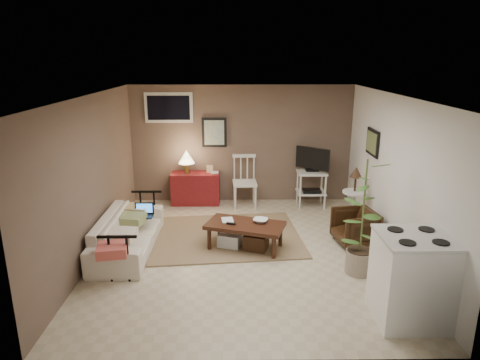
{
  "coord_description": "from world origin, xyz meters",
  "views": [
    {
      "loc": [
        -0.11,
        -6.11,
        2.93
      ],
      "look_at": [
        -0.05,
        0.35,
        1.06
      ],
      "focal_mm": 32.0,
      "sensor_mm": 36.0,
      "label": 1
    }
  ],
  "objects_px": {
    "coffee_table": "(245,234)",
    "sofa": "(127,227)",
    "spindle_chair": "(245,183)",
    "tv_stand": "(312,176)",
    "armchair": "(355,226)",
    "potted_plant": "(363,213)",
    "red_console": "(195,185)",
    "side_table": "(355,190)",
    "stove": "(412,278)"
  },
  "relations": [
    {
      "from": "potted_plant",
      "to": "coffee_table",
      "type": "bearing_deg",
      "value": 153.34
    },
    {
      "from": "spindle_chair",
      "to": "side_table",
      "type": "relative_size",
      "value": 0.93
    },
    {
      "from": "tv_stand",
      "to": "potted_plant",
      "type": "distance_m",
      "value": 2.83
    },
    {
      "from": "red_console",
      "to": "armchair",
      "type": "bearing_deg",
      "value": -36.2
    },
    {
      "from": "armchair",
      "to": "stove",
      "type": "xyz_separation_m",
      "value": [
        0.07,
        -2.07,
        0.21
      ]
    },
    {
      "from": "sofa",
      "to": "red_console",
      "type": "distance_m",
      "value": 2.38
    },
    {
      "from": "sofa",
      "to": "coffee_table",
      "type": "bearing_deg",
      "value": -89.11
    },
    {
      "from": "coffee_table",
      "to": "stove",
      "type": "distance_m",
      "value": 2.67
    },
    {
      "from": "coffee_table",
      "to": "sofa",
      "type": "relative_size",
      "value": 0.66
    },
    {
      "from": "side_table",
      "to": "armchair",
      "type": "height_order",
      "value": "side_table"
    },
    {
      "from": "spindle_chair",
      "to": "stove",
      "type": "xyz_separation_m",
      "value": [
        1.81,
        -3.92,
        0.03
      ]
    },
    {
      "from": "spindle_chair",
      "to": "armchair",
      "type": "relative_size",
      "value": 1.65
    },
    {
      "from": "spindle_chair",
      "to": "tv_stand",
      "type": "height_order",
      "value": "tv_stand"
    },
    {
      "from": "spindle_chair",
      "to": "side_table",
      "type": "distance_m",
      "value": 2.23
    },
    {
      "from": "armchair",
      "to": "stove",
      "type": "relative_size",
      "value": 0.6
    },
    {
      "from": "sofa",
      "to": "potted_plant",
      "type": "height_order",
      "value": "potted_plant"
    },
    {
      "from": "coffee_table",
      "to": "armchair",
      "type": "bearing_deg",
      "value": 5.55
    },
    {
      "from": "tv_stand",
      "to": "armchair",
      "type": "distance_m",
      "value": 1.91
    },
    {
      "from": "armchair",
      "to": "sofa",
      "type": "bearing_deg",
      "value": -97.27
    },
    {
      "from": "side_table",
      "to": "coffee_table",
      "type": "bearing_deg",
      "value": -155.67
    },
    {
      "from": "spindle_chair",
      "to": "red_console",
      "type": "bearing_deg",
      "value": 170.61
    },
    {
      "from": "coffee_table",
      "to": "spindle_chair",
      "type": "relative_size",
      "value": 1.28
    },
    {
      "from": "armchair",
      "to": "spindle_chair",
      "type": "bearing_deg",
      "value": -147.25
    },
    {
      "from": "red_console",
      "to": "stove",
      "type": "relative_size",
      "value": 1.08
    },
    {
      "from": "coffee_table",
      "to": "red_console",
      "type": "xyz_separation_m",
      "value": [
        -0.98,
        2.19,
        0.14
      ]
    },
    {
      "from": "sofa",
      "to": "side_table",
      "type": "height_order",
      "value": "side_table"
    },
    {
      "from": "sofa",
      "to": "armchair",
      "type": "bearing_deg",
      "value": -86.8
    },
    {
      "from": "sofa",
      "to": "armchair",
      "type": "distance_m",
      "value": 3.61
    },
    {
      "from": "side_table",
      "to": "armchair",
      "type": "distance_m",
      "value": 0.81
    },
    {
      "from": "coffee_table",
      "to": "stove",
      "type": "height_order",
      "value": "stove"
    },
    {
      "from": "coffee_table",
      "to": "potted_plant",
      "type": "bearing_deg",
      "value": -26.66
    },
    {
      "from": "red_console",
      "to": "spindle_chair",
      "type": "height_order",
      "value": "red_console"
    },
    {
      "from": "coffee_table",
      "to": "stove",
      "type": "bearing_deg",
      "value": -45.67
    },
    {
      "from": "armchair",
      "to": "potted_plant",
      "type": "distance_m",
      "value": 1.14
    },
    {
      "from": "coffee_table",
      "to": "armchair",
      "type": "relative_size",
      "value": 2.11
    },
    {
      "from": "red_console",
      "to": "side_table",
      "type": "bearing_deg",
      "value": -24.31
    },
    {
      "from": "coffee_table",
      "to": "sofa",
      "type": "distance_m",
      "value": 1.83
    },
    {
      "from": "sofa",
      "to": "tv_stand",
      "type": "relative_size",
      "value": 1.65
    },
    {
      "from": "spindle_chair",
      "to": "potted_plant",
      "type": "relative_size",
      "value": 0.62
    },
    {
      "from": "coffee_table",
      "to": "side_table",
      "type": "height_order",
      "value": "side_table"
    },
    {
      "from": "sofa",
      "to": "spindle_chair",
      "type": "xyz_separation_m",
      "value": [
        1.86,
        2.05,
        0.1
      ]
    },
    {
      "from": "potted_plant",
      "to": "sofa",
      "type": "bearing_deg",
      "value": 167.29
    },
    {
      "from": "coffee_table",
      "to": "red_console",
      "type": "height_order",
      "value": "red_console"
    },
    {
      "from": "red_console",
      "to": "side_table",
      "type": "xyz_separation_m",
      "value": [
        2.92,
        -1.32,
        0.3
      ]
    },
    {
      "from": "armchair",
      "to": "stove",
      "type": "height_order",
      "value": "stove"
    },
    {
      "from": "coffee_table",
      "to": "spindle_chair",
      "type": "distance_m",
      "value": 2.04
    },
    {
      "from": "red_console",
      "to": "coffee_table",
      "type": "bearing_deg",
      "value": -65.97
    },
    {
      "from": "side_table",
      "to": "spindle_chair",
      "type": "bearing_deg",
      "value": 148.8
    },
    {
      "from": "spindle_chair",
      "to": "stove",
      "type": "relative_size",
      "value": 0.99
    },
    {
      "from": "tv_stand",
      "to": "potted_plant",
      "type": "xyz_separation_m",
      "value": [
        0.2,
        -2.81,
        0.25
      ]
    }
  ]
}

